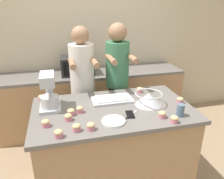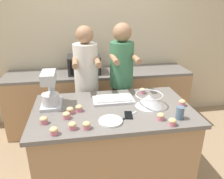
% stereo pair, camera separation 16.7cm
% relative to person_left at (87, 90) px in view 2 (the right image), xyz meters
% --- Properties ---
extents(back_wall, '(10.00, 0.06, 2.70)m').
position_rel_person_left_xyz_m(back_wall, '(0.22, 1.01, 0.45)').
color(back_wall, beige).
rests_on(back_wall, ground_plane).
extents(island_counter, '(1.57, 0.91, 0.96)m').
position_rel_person_left_xyz_m(island_counter, '(0.22, -0.64, -0.42)').
color(island_counter, '#A87F56').
rests_on(island_counter, ground_plane).
extents(back_counter, '(2.80, 0.60, 0.93)m').
position_rel_person_left_xyz_m(back_counter, '(0.22, 0.66, -0.44)').
color(back_counter, '#A87F56').
rests_on(back_counter, ground_plane).
extents(person_left, '(0.31, 0.49, 1.69)m').
position_rel_person_left_xyz_m(person_left, '(0.00, 0.00, 0.00)').
color(person_left, '#33384C').
rests_on(person_left, ground_plane).
extents(person_right, '(0.31, 0.48, 1.71)m').
position_rel_person_left_xyz_m(person_right, '(0.44, -0.00, 0.02)').
color(person_right, '#232328').
rests_on(person_right, ground_plane).
extents(stand_mixer, '(0.20, 0.30, 0.36)m').
position_rel_person_left_xyz_m(stand_mixer, '(-0.38, -0.48, 0.21)').
color(stand_mixer, '#B2B7BC').
rests_on(stand_mixer, island_counter).
extents(mixing_bowl, '(0.28, 0.28, 0.13)m').
position_rel_person_left_xyz_m(mixing_bowl, '(0.59, -0.64, 0.12)').
color(mixing_bowl, '#BCBCC1').
rests_on(mixing_bowl, island_counter).
extents(baking_tray, '(0.43, 0.23, 0.04)m').
position_rel_person_left_xyz_m(baking_tray, '(0.25, -0.47, 0.07)').
color(baking_tray, '#BCBCC1').
rests_on(baking_tray, island_counter).
extents(microwave_oven, '(0.47, 0.37, 0.26)m').
position_rel_person_left_xyz_m(microwave_oven, '(-0.00, 0.65, 0.15)').
color(microwave_oven, black).
rests_on(microwave_oven, back_counter).
extents(cell_phone, '(0.09, 0.15, 0.01)m').
position_rel_person_left_xyz_m(cell_phone, '(0.34, -0.81, 0.06)').
color(cell_phone, black).
rests_on(cell_phone, island_counter).
extents(drinking_glass, '(0.07, 0.07, 0.12)m').
position_rel_person_left_xyz_m(drinking_glass, '(0.78, -0.94, 0.11)').
color(drinking_glass, slate).
rests_on(drinking_glass, island_counter).
extents(small_plate, '(0.21, 0.21, 0.02)m').
position_rel_person_left_xyz_m(small_plate, '(0.16, -0.90, 0.06)').
color(small_plate, white).
rests_on(small_plate, island_counter).
extents(knife, '(0.18, 0.15, 0.01)m').
position_rel_person_left_xyz_m(knife, '(0.33, -0.83, 0.05)').
color(knife, '#BCBCC1').
rests_on(knife, island_counter).
extents(cupcake_0, '(0.07, 0.07, 0.07)m').
position_rel_person_left_xyz_m(cupcake_0, '(0.61, -0.33, 0.08)').
color(cupcake_0, '#D17084').
rests_on(cupcake_0, island_counter).
extents(cupcake_1, '(0.07, 0.07, 0.07)m').
position_rel_person_left_xyz_m(cupcake_1, '(-0.47, -0.28, 0.08)').
color(cupcake_1, '#D17084').
rests_on(cupcake_1, island_counter).
extents(cupcake_2, '(0.07, 0.07, 0.07)m').
position_rel_person_left_xyz_m(cupcake_2, '(-0.41, -0.83, 0.08)').
color(cupcake_2, '#D17084').
rests_on(cupcake_2, island_counter).
extents(cupcake_3, '(0.07, 0.07, 0.07)m').
position_rel_person_left_xyz_m(cupcake_3, '(-0.05, -0.97, 0.08)').
color(cupcake_3, '#D17084').
rests_on(cupcake_3, island_counter).
extents(cupcake_4, '(0.07, 0.07, 0.07)m').
position_rel_person_left_xyz_m(cupcake_4, '(-0.17, -0.96, 0.08)').
color(cupcake_4, '#D17084').
rests_on(cupcake_4, island_counter).
extents(cupcake_5, '(0.07, 0.07, 0.07)m').
position_rel_person_left_xyz_m(cupcake_5, '(0.92, -0.69, 0.08)').
color(cupcake_5, '#D17084').
rests_on(cupcake_5, island_counter).
extents(cupcake_6, '(0.07, 0.07, 0.07)m').
position_rel_person_left_xyz_m(cupcake_6, '(-0.31, -1.01, 0.08)').
color(cupcake_6, '#D17084').
rests_on(cupcake_6, island_counter).
extents(cupcake_7, '(0.07, 0.07, 0.07)m').
position_rel_person_left_xyz_m(cupcake_7, '(-0.19, -0.68, 0.08)').
color(cupcake_7, '#D17084').
rests_on(cupcake_7, island_counter).
extents(cupcake_8, '(0.07, 0.07, 0.07)m').
position_rel_person_left_xyz_m(cupcake_8, '(0.67, -1.03, 0.08)').
color(cupcake_8, '#D17084').
rests_on(cupcake_8, island_counter).
extents(cupcake_9, '(0.07, 0.07, 0.07)m').
position_rel_person_left_xyz_m(cupcake_9, '(0.60, -0.93, 0.08)').
color(cupcake_9, '#D17084').
rests_on(cupcake_9, island_counter).
extents(cupcake_10, '(0.07, 0.07, 0.07)m').
position_rel_person_left_xyz_m(cupcake_10, '(-0.22, -0.77, 0.08)').
color(cupcake_10, '#D17084').
rests_on(cupcake_10, island_counter).
extents(cupcake_11, '(0.07, 0.07, 0.07)m').
position_rel_person_left_xyz_m(cupcake_11, '(-0.11, -0.65, 0.08)').
color(cupcake_11, '#D17084').
rests_on(cupcake_11, island_counter).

